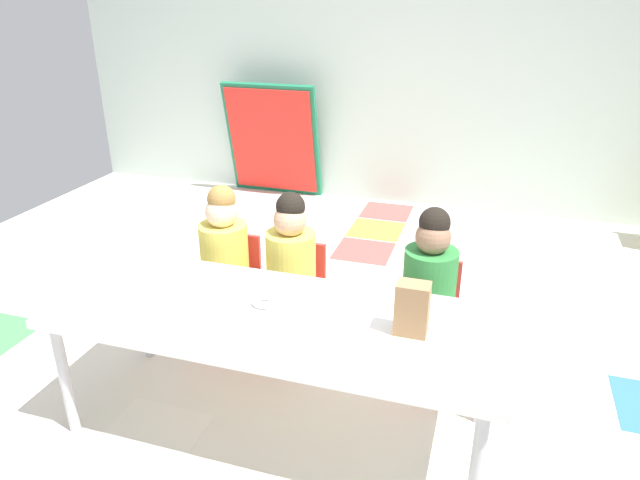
% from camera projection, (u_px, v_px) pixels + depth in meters
% --- Properties ---
extents(ground_plane, '(6.26, 5.18, 0.02)m').
position_uv_depth(ground_plane, '(309.00, 348.00, 3.24)').
color(ground_plane, silver).
extents(back_wall, '(6.26, 0.10, 2.47)m').
position_uv_depth(back_wall, '(401.00, 67.00, 5.01)').
color(back_wall, '#B2C1B7').
rests_on(back_wall, ground_plane).
extents(craft_table, '(1.92, 0.73, 0.60)m').
position_uv_depth(craft_table, '(275.00, 323.00, 2.44)').
color(craft_table, white).
rests_on(craft_table, ground_plane).
extents(seated_child_near_camera, '(0.32, 0.31, 0.92)m').
position_uv_depth(seated_child_near_camera, '(225.00, 251.00, 3.10)').
color(seated_child_near_camera, red).
rests_on(seated_child_near_camera, ground_plane).
extents(seated_child_middle_seat, '(0.32, 0.31, 0.92)m').
position_uv_depth(seated_child_middle_seat, '(291.00, 260.00, 2.99)').
color(seated_child_middle_seat, red).
rests_on(seated_child_middle_seat, ground_plane).
extents(seated_child_far_right, '(0.33, 0.33, 0.92)m').
position_uv_depth(seated_child_far_right, '(430.00, 279.00, 2.80)').
color(seated_child_far_right, red).
rests_on(seated_child_far_right, ground_plane).
extents(folded_activity_table, '(0.90, 0.29, 1.09)m').
position_uv_depth(folded_activity_table, '(273.00, 141.00, 5.44)').
color(folded_activity_table, '#19724C').
rests_on(folded_activity_table, ground_plane).
extents(paper_bag_brown, '(0.13, 0.09, 0.22)m').
position_uv_depth(paper_bag_brown, '(412.00, 309.00, 2.24)').
color(paper_bag_brown, '#9E754C').
rests_on(paper_bag_brown, craft_table).
extents(paper_plate_near_edge, '(0.18, 0.18, 0.01)m').
position_uv_depth(paper_plate_near_edge, '(264.00, 305.00, 2.47)').
color(paper_plate_near_edge, white).
rests_on(paper_plate_near_edge, craft_table).
extents(donut_powdered_on_plate, '(0.11, 0.11, 0.03)m').
position_uv_depth(donut_powdered_on_plate, '(264.00, 301.00, 2.47)').
color(donut_powdered_on_plate, white).
rests_on(donut_powdered_on_plate, craft_table).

